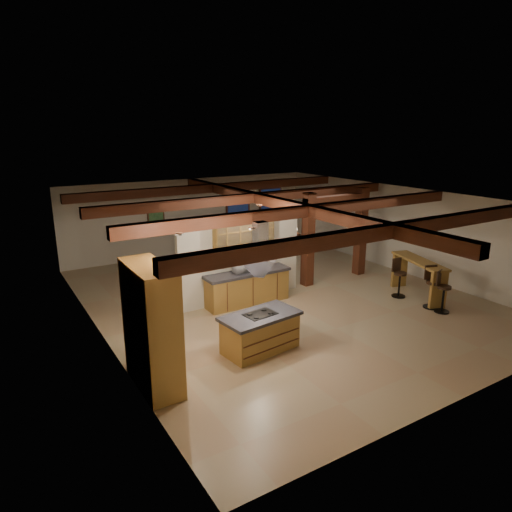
% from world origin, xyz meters
% --- Properties ---
extents(ground, '(12.00, 12.00, 0.00)m').
position_xyz_m(ground, '(0.00, 0.00, 0.00)').
color(ground, tan).
rests_on(ground, ground).
extents(room_walls, '(12.00, 12.00, 12.00)m').
position_xyz_m(room_walls, '(0.00, 0.00, 1.78)').
color(room_walls, beige).
rests_on(room_walls, ground).
extents(ceiling_beams, '(10.00, 12.00, 0.28)m').
position_xyz_m(ceiling_beams, '(0.00, 0.00, 2.76)').
color(ceiling_beams, '#3E1D0F').
rests_on(ceiling_beams, room_walls).
extents(timber_posts, '(2.50, 0.30, 2.90)m').
position_xyz_m(timber_posts, '(2.50, 0.50, 1.76)').
color(timber_posts, '#3E1D0F').
rests_on(timber_posts, ground).
extents(partition_wall, '(3.80, 0.18, 2.20)m').
position_xyz_m(partition_wall, '(-1.00, 0.50, 1.10)').
color(partition_wall, beige).
rests_on(partition_wall, ground).
extents(pantry_cabinet, '(0.67, 1.60, 2.40)m').
position_xyz_m(pantry_cabinet, '(-4.67, -2.60, 1.20)').
color(pantry_cabinet, olive).
rests_on(pantry_cabinet, ground).
extents(back_counter, '(2.50, 0.66, 0.94)m').
position_xyz_m(back_counter, '(-1.00, 0.11, 0.48)').
color(back_counter, olive).
rests_on(back_counter, ground).
extents(upper_display_cabinet, '(1.80, 0.36, 0.95)m').
position_xyz_m(upper_display_cabinet, '(-1.00, 0.31, 1.85)').
color(upper_display_cabinet, olive).
rests_on(upper_display_cabinet, partition_wall).
extents(range_hood, '(1.10, 1.10, 1.40)m').
position_xyz_m(range_hood, '(-2.19, -2.45, 1.78)').
color(range_hood, silver).
rests_on(range_hood, room_walls).
extents(back_windows, '(2.70, 0.07, 1.70)m').
position_xyz_m(back_windows, '(2.80, 5.93, 1.50)').
color(back_windows, '#3E1D0F').
rests_on(back_windows, room_walls).
extents(framed_art, '(0.65, 0.05, 0.85)m').
position_xyz_m(framed_art, '(-1.50, 5.94, 1.70)').
color(framed_art, '#3E1D0F').
rests_on(framed_art, room_walls).
extents(recessed_cans, '(3.16, 2.46, 0.03)m').
position_xyz_m(recessed_cans, '(-2.53, -1.93, 2.87)').
color(recessed_cans, silver).
rests_on(recessed_cans, room_walls).
extents(kitchen_island, '(1.84, 1.12, 0.87)m').
position_xyz_m(kitchen_island, '(-2.19, -2.45, 0.43)').
color(kitchen_island, olive).
rests_on(kitchen_island, ground).
extents(dining_table, '(2.02, 1.61, 0.62)m').
position_xyz_m(dining_table, '(0.43, 3.19, 0.31)').
color(dining_table, '#411B10').
rests_on(dining_table, ground).
extents(sofa, '(2.29, 1.63, 0.62)m').
position_xyz_m(sofa, '(2.77, 5.50, 0.31)').
color(sofa, black).
rests_on(sofa, ground).
extents(microwave, '(0.47, 0.34, 0.25)m').
position_xyz_m(microwave, '(-1.18, 0.11, 1.06)').
color(microwave, '#BBBBC0').
rests_on(microwave, back_counter).
extents(bar_counter, '(1.13, 2.19, 1.12)m').
position_xyz_m(bar_counter, '(3.47, -2.03, 0.75)').
color(bar_counter, olive).
rests_on(bar_counter, ground).
extents(side_table, '(0.48, 0.48, 0.50)m').
position_xyz_m(side_table, '(4.11, 4.86, 0.25)').
color(side_table, '#3E1D0F').
rests_on(side_table, ground).
extents(table_lamp, '(0.27, 0.27, 0.32)m').
position_xyz_m(table_lamp, '(4.11, 4.86, 0.73)').
color(table_lamp, black).
rests_on(table_lamp, side_table).
extents(bar_stool_a, '(0.44, 0.45, 1.17)m').
position_xyz_m(bar_stool_a, '(3.13, -2.78, 0.59)').
color(bar_stool_a, black).
rests_on(bar_stool_a, ground).
extents(bar_stool_b, '(0.41, 0.42, 1.12)m').
position_xyz_m(bar_stool_b, '(3.09, -3.14, 0.57)').
color(bar_stool_b, black).
rests_on(bar_stool_b, ground).
extents(bar_stool_c, '(0.39, 0.39, 1.13)m').
position_xyz_m(bar_stool_c, '(3.03, -1.72, 0.57)').
color(bar_stool_c, black).
rests_on(bar_stool_c, ground).
extents(dining_chairs, '(2.07, 2.07, 1.13)m').
position_xyz_m(dining_chairs, '(0.43, 3.19, 0.58)').
color(dining_chairs, '#3E1D0F').
rests_on(dining_chairs, ground).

